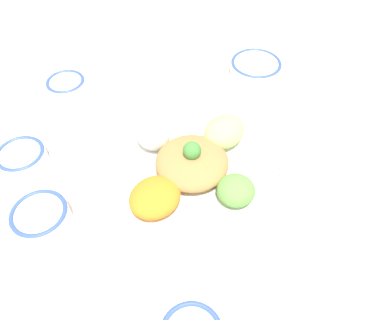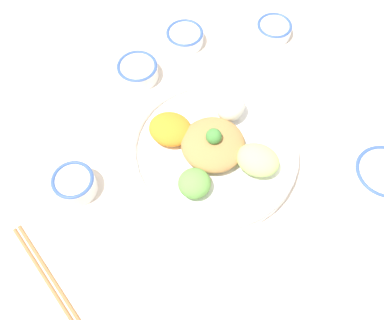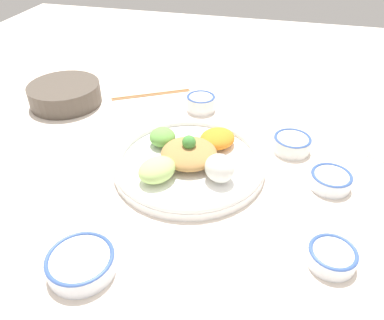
{
  "view_description": "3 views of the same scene",
  "coord_description": "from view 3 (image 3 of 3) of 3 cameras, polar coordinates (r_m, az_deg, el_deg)",
  "views": [
    {
      "loc": [
        -0.1,
        0.38,
        0.54
      ],
      "look_at": [
        -0.04,
        -0.03,
        0.05
      ],
      "focal_mm": 35.0,
      "sensor_mm": 36.0,
      "label": 1
    },
    {
      "loc": [
        -0.48,
        0.08,
        0.81
      ],
      "look_at": [
        -0.06,
        0.01,
        0.03
      ],
      "focal_mm": 42.0,
      "sensor_mm": 36.0,
      "label": 2
    },
    {
      "loc": [
        0.14,
        -0.7,
        0.53
      ],
      "look_at": [
        -0.03,
        -0.05,
        0.04
      ],
      "focal_mm": 35.0,
      "sensor_mm": 36.0,
      "label": 3
    }
  ],
  "objects": [
    {
      "name": "sauce_bowl_red",
      "position": [
        1.09,
        1.36,
        8.82
      ],
      "size": [
        0.08,
        0.08,
        0.04
      ],
      "color": "white",
      "rests_on": "ground_plane"
    },
    {
      "name": "rice_bowl_plain",
      "position": [
        0.86,
        20.38,
        -2.78
      ],
      "size": [
        0.09,
        0.09,
        0.03
      ],
      "color": "white",
      "rests_on": "ground_plane"
    },
    {
      "name": "sauce_bowl_far",
      "position": [
        0.71,
        20.56,
        -13.53
      ],
      "size": [
        0.08,
        0.08,
        0.03
      ],
      "color": "white",
      "rests_on": "ground_plane"
    },
    {
      "name": "rice_bowl_blue",
      "position": [
        0.95,
        14.98,
        2.52
      ],
      "size": [
        0.09,
        0.09,
        0.04
      ],
      "color": "white",
      "rests_on": "ground_plane"
    },
    {
      "name": "side_serving_bowl",
      "position": [
        1.19,
        -18.82,
        9.68
      ],
      "size": [
        0.21,
        0.21,
        0.06
      ],
      "color": "#51473D",
      "rests_on": "ground_plane"
    },
    {
      "name": "salad_platter",
      "position": [
        0.86,
        -0.41,
        0.05
      ],
      "size": [
        0.35,
        0.35,
        0.09
      ],
      "color": "white",
      "rests_on": "ground_plane"
    },
    {
      "name": "chopsticks_pair_near",
      "position": [
        1.19,
        -6.25,
        9.99
      ],
      "size": [
        0.22,
        0.14,
        0.01
      ],
      "rotation": [
        0.0,
        0.0,
        3.66
      ],
      "color": "#9E6B3D",
      "rests_on": "ground_plane"
    },
    {
      "name": "ground_plane",
      "position": [
        0.89,
        2.57,
        -0.37
      ],
      "size": [
        2.4,
        2.4,
        0.0
      ],
      "primitive_type": "plane",
      "color": "silver"
    },
    {
      "name": "sauce_bowl_dark",
      "position": [
        0.68,
        -16.57,
        -14.76
      ],
      "size": [
        0.12,
        0.12,
        0.04
      ],
      "color": "white",
      "rests_on": "ground_plane"
    },
    {
      "name": "serving_spoon_main",
      "position": [
        1.01,
        24.94,
        0.86
      ],
      "size": [
        0.13,
        0.08,
        0.01
      ],
      "rotation": [
        0.0,
        0.0,
        5.85
      ],
      "color": "white",
      "rests_on": "ground_plane"
    }
  ]
}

